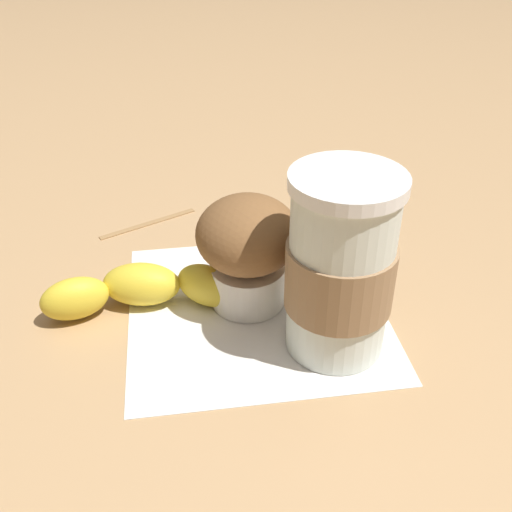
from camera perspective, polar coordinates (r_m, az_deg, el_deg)
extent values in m
plane|color=tan|center=(0.52, 0.00, -5.12)|extent=(3.00, 3.00, 0.00)
cube|color=white|center=(0.52, 0.00, -5.06)|extent=(0.23, 0.23, 0.00)
cylinder|color=silver|center=(0.45, 8.00, -1.48)|extent=(0.08, 0.08, 0.14)
cylinder|color=white|center=(0.41, 8.79, 7.00)|extent=(0.08, 0.08, 0.01)
cylinder|color=#997551|center=(0.45, 7.96, -1.85)|extent=(0.08, 0.08, 0.05)
cylinder|color=white|center=(0.52, -0.77, -2.66)|extent=(0.06, 0.06, 0.04)
ellipsoid|color=brown|center=(0.49, -0.81, 2.08)|extent=(0.09, 0.09, 0.06)
ellipsoid|color=yellow|center=(0.52, -4.67, -2.81)|extent=(0.06, 0.06, 0.04)
ellipsoid|color=yellow|center=(0.53, -10.84, -2.65)|extent=(0.07, 0.04, 0.04)
ellipsoid|color=yellow|center=(0.52, -16.91, -4.03)|extent=(0.06, 0.05, 0.04)
cube|color=#9E7547|center=(0.66, -10.21, 3.09)|extent=(0.10, 0.06, 0.00)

